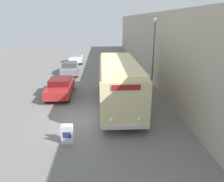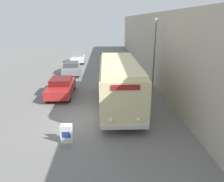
# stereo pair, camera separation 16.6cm
# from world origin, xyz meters

# --- Properties ---
(ground_plane) EXTENTS (80.00, 80.00, 0.00)m
(ground_plane) POSITION_xyz_m (0.00, 0.00, 0.00)
(ground_plane) COLOR slate
(building_wall_right) EXTENTS (0.30, 60.00, 6.74)m
(building_wall_right) POSITION_xyz_m (6.00, 10.00, 3.37)
(building_wall_right) COLOR #B2A893
(building_wall_right) RESTS_ON ground_plane
(vintage_bus) EXTENTS (2.69, 9.15, 3.29)m
(vintage_bus) POSITION_xyz_m (1.98, 2.30, 1.84)
(vintage_bus) COLOR black
(vintage_bus) RESTS_ON ground_plane
(sign_board) EXTENTS (0.60, 0.40, 1.06)m
(sign_board) POSITION_xyz_m (-1.04, -2.78, 0.51)
(sign_board) COLOR gray
(sign_board) RESTS_ON ground_plane
(streetlamp) EXTENTS (0.36, 0.36, 6.20)m
(streetlamp) POSITION_xyz_m (5.17, 5.64, 4.04)
(streetlamp) COLOR #595E60
(streetlamp) RESTS_ON ground_plane
(parked_car_near) EXTENTS (1.99, 4.55, 1.47)m
(parked_car_near) POSITION_xyz_m (-2.68, 4.80, 0.76)
(parked_car_near) COLOR black
(parked_car_near) RESTS_ON ground_plane
(parked_car_mid) EXTENTS (2.22, 4.75, 1.38)m
(parked_car_mid) POSITION_xyz_m (-2.90, 12.40, 0.71)
(parked_car_mid) COLOR black
(parked_car_mid) RESTS_ON ground_plane
(parked_car_far) EXTENTS (2.09, 4.10, 1.51)m
(parked_car_far) POSITION_xyz_m (-2.93, 19.45, 0.77)
(parked_car_far) COLOR black
(parked_car_far) RESTS_ON ground_plane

